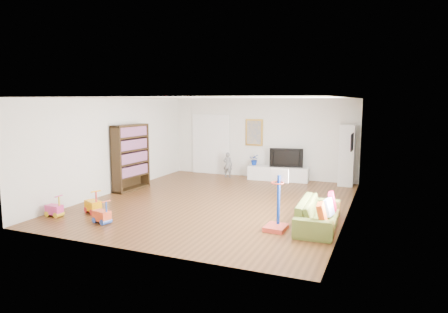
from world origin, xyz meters
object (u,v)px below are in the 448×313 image
at_px(bookshelf, 131,157).
at_px(sofa, 318,214).
at_px(basketball_hoop, 276,200).
at_px(media_console, 278,173).

height_order(bookshelf, sofa, bookshelf).
bearing_deg(sofa, basketball_hoop, 122.97).
relative_size(bookshelf, sofa, 1.00).
xyz_separation_m(media_console, bookshelf, (-3.69, -3.03, 0.74)).
height_order(media_console, sofa, sofa).
distance_m(bookshelf, basketball_hoop, 5.40).
relative_size(bookshelf, basketball_hoop, 1.56).
xyz_separation_m(media_console, basketball_hoop, (1.30, -5.06, 0.39)).
distance_m(media_console, bookshelf, 4.83).
distance_m(bookshelf, sofa, 5.98).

